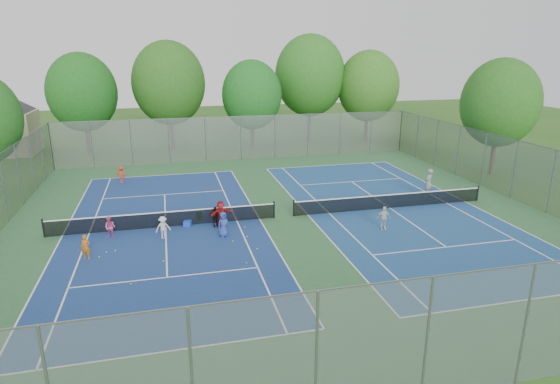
# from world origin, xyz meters

# --- Properties ---
(ground) EXTENTS (120.00, 120.00, 0.00)m
(ground) POSITION_xyz_m (0.00, 0.00, 0.00)
(ground) COLOR #2A551A
(ground) RESTS_ON ground
(court_pad) EXTENTS (32.00, 32.00, 0.01)m
(court_pad) POSITION_xyz_m (0.00, 0.00, 0.01)
(court_pad) COLOR #2D5F35
(court_pad) RESTS_ON ground
(court_left) EXTENTS (10.97, 23.77, 0.01)m
(court_left) POSITION_xyz_m (-7.00, 0.00, 0.02)
(court_left) COLOR navy
(court_left) RESTS_ON court_pad
(court_right) EXTENTS (10.97, 23.77, 0.01)m
(court_right) POSITION_xyz_m (7.00, 0.00, 0.02)
(court_right) COLOR navy
(court_right) RESTS_ON court_pad
(net_left) EXTENTS (12.87, 0.10, 0.91)m
(net_left) POSITION_xyz_m (-7.00, 0.00, 0.46)
(net_left) COLOR black
(net_left) RESTS_ON ground
(net_right) EXTENTS (12.87, 0.10, 0.91)m
(net_right) POSITION_xyz_m (7.00, 0.00, 0.46)
(net_right) COLOR black
(net_right) RESTS_ON ground
(fence_north) EXTENTS (32.00, 0.10, 4.00)m
(fence_north) POSITION_xyz_m (0.00, 16.00, 2.00)
(fence_north) COLOR gray
(fence_north) RESTS_ON ground
(fence_south) EXTENTS (32.00, 0.10, 4.00)m
(fence_south) POSITION_xyz_m (0.00, -16.00, 2.00)
(fence_south) COLOR gray
(fence_south) RESTS_ON ground
(fence_east) EXTENTS (0.10, 32.00, 4.00)m
(fence_east) POSITION_xyz_m (16.00, 0.00, 2.00)
(fence_east) COLOR gray
(fence_east) RESTS_ON ground
(tree_nw) EXTENTS (6.40, 6.40, 9.58)m
(tree_nw) POSITION_xyz_m (-14.00, 22.00, 5.89)
(tree_nw) COLOR #443326
(tree_nw) RESTS_ON ground
(tree_nl) EXTENTS (7.20, 7.20, 10.69)m
(tree_nl) POSITION_xyz_m (-6.00, 23.00, 6.54)
(tree_nl) COLOR #443326
(tree_nl) RESTS_ON ground
(tree_nc) EXTENTS (6.00, 6.00, 8.85)m
(tree_nc) POSITION_xyz_m (2.00, 21.00, 5.39)
(tree_nc) COLOR #443326
(tree_nc) RESTS_ON ground
(tree_nr) EXTENTS (7.60, 7.60, 11.42)m
(tree_nr) POSITION_xyz_m (9.00, 24.00, 7.04)
(tree_nr) COLOR #443326
(tree_nr) RESTS_ON ground
(tree_ne) EXTENTS (6.60, 6.60, 9.77)m
(tree_ne) POSITION_xyz_m (15.00, 22.00, 5.97)
(tree_ne) COLOR #443326
(tree_ne) RESTS_ON ground
(tree_side_e) EXTENTS (6.00, 6.00, 9.20)m
(tree_side_e) POSITION_xyz_m (19.00, 6.00, 5.74)
(tree_side_e) COLOR #443326
(tree_side_e) RESTS_ON ground
(ball_crate) EXTENTS (0.50, 0.50, 0.34)m
(ball_crate) POSITION_xyz_m (-5.77, -0.17, 0.17)
(ball_crate) COLOR blue
(ball_crate) RESTS_ON ground
(ball_hopper) EXTENTS (0.34, 0.34, 0.52)m
(ball_hopper) POSITION_xyz_m (-5.04, 0.88, 0.26)
(ball_hopper) COLOR #23822E
(ball_hopper) RESTS_ON ground
(student_a) EXTENTS (0.52, 0.41, 1.24)m
(student_a) POSITION_xyz_m (-10.75, -3.45, 0.62)
(student_a) COLOR #C26412
(student_a) RESTS_ON ground
(student_b) EXTENTS (0.69, 0.61, 1.20)m
(student_b) POSITION_xyz_m (-9.87, -0.90, 0.60)
(student_b) COLOR #CF5089
(student_b) RESTS_ON ground
(student_c) EXTENTS (0.89, 0.63, 1.25)m
(student_c) POSITION_xyz_m (-7.11, -1.69, 0.62)
(student_c) COLOR beige
(student_c) RESTS_ON ground
(student_d) EXTENTS (0.74, 0.41, 1.20)m
(student_d) POSITION_xyz_m (-4.21, -0.60, 0.60)
(student_d) COLOR black
(student_d) RESTS_ON ground
(student_e) EXTENTS (0.80, 0.67, 1.39)m
(student_e) POSITION_xyz_m (-3.93, -2.18, 0.70)
(student_e) COLOR #2A429A
(student_e) RESTS_ON ground
(student_f) EXTENTS (1.48, 0.93, 1.52)m
(student_f) POSITION_xyz_m (-3.88, -0.60, 0.76)
(student_f) COLOR #A51719
(student_f) RESTS_ON ground
(child_far_baseline) EXTENTS (0.87, 0.54, 1.30)m
(child_far_baseline) POSITION_xyz_m (-10.13, 10.37, 0.65)
(child_far_baseline) COLOR red
(child_far_baseline) RESTS_ON ground
(instructor) EXTENTS (0.88, 0.82, 2.02)m
(instructor) POSITION_xyz_m (10.57, 1.53, 1.01)
(instructor) COLOR gray
(instructor) RESTS_ON ground
(teen_court_b) EXTENTS (0.84, 0.45, 1.37)m
(teen_court_b) POSITION_xyz_m (4.94, -3.31, 0.68)
(teen_court_b) COLOR silver
(teen_court_b) RESTS_ON ground
(tennis_ball_0) EXTENTS (0.07, 0.07, 0.07)m
(tennis_ball_0) POSITION_xyz_m (-3.58, -3.09, 0.03)
(tennis_ball_0) COLOR #BDD832
(tennis_ball_0) RESTS_ON ground
(tennis_ball_1) EXTENTS (0.07, 0.07, 0.07)m
(tennis_ball_1) POSITION_xyz_m (-9.90, -2.99, 0.03)
(tennis_ball_1) COLOR yellow
(tennis_ball_1) RESTS_ON ground
(tennis_ball_2) EXTENTS (0.07, 0.07, 0.07)m
(tennis_ball_2) POSITION_xyz_m (-2.91, -5.08, 0.03)
(tennis_ball_2) COLOR #B3D431
(tennis_ball_2) RESTS_ON ground
(tennis_ball_3) EXTENTS (0.07, 0.07, 0.07)m
(tennis_ball_3) POSITION_xyz_m (-9.49, -2.90, 0.03)
(tennis_ball_3) COLOR #BBDD33
(tennis_ball_3) RESTS_ON ground
(tennis_ball_4) EXTENTS (0.07, 0.07, 0.07)m
(tennis_ball_4) POSITION_xyz_m (-2.62, -1.22, 0.03)
(tennis_ball_4) COLOR #A9C52D
(tennis_ball_4) RESTS_ON ground
(tennis_ball_5) EXTENTS (0.07, 0.07, 0.07)m
(tennis_ball_5) POSITION_xyz_m (-2.73, -2.62, 0.03)
(tennis_ball_5) COLOR #C5E835
(tennis_ball_5) RESTS_ON ground
(tennis_ball_6) EXTENTS (0.07, 0.07, 0.07)m
(tennis_ball_6) POSITION_xyz_m (-7.00, -3.09, 0.03)
(tennis_ball_6) COLOR #D3F438
(tennis_ball_6) RESTS_ON ground
(tennis_ball_7) EXTENTS (0.07, 0.07, 0.07)m
(tennis_ball_7) POSITION_xyz_m (-8.53, -6.74, 0.03)
(tennis_ball_7) COLOR gold
(tennis_ball_7) RESTS_ON ground
(tennis_ball_8) EXTENTS (0.07, 0.07, 0.07)m
(tennis_ball_8) POSITION_xyz_m (-3.32, -5.86, 0.03)
(tennis_ball_8) COLOR #AFC32D
(tennis_ball_8) RESTS_ON ground
(tennis_ball_9) EXTENTS (0.07, 0.07, 0.07)m
(tennis_ball_9) POSITION_xyz_m (-2.51, -4.36, 0.03)
(tennis_ball_9) COLOR yellow
(tennis_ball_9) RESTS_ON ground
(tennis_ball_10) EXTENTS (0.07, 0.07, 0.07)m
(tennis_ball_10) POSITION_xyz_m (-7.15, -4.71, 0.03)
(tennis_ball_10) COLOR yellow
(tennis_ball_10) RESTS_ON ground
(tennis_ball_11) EXTENTS (0.07, 0.07, 0.07)m
(tennis_ball_11) POSITION_xyz_m (-10.19, -3.48, 0.03)
(tennis_ball_11) COLOR #B3D631
(tennis_ball_11) RESTS_ON ground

